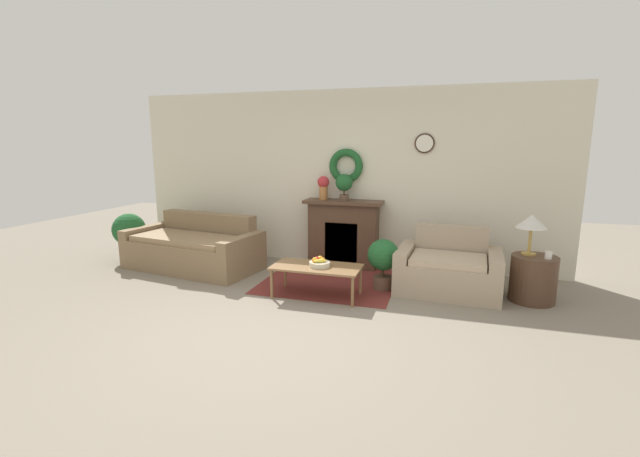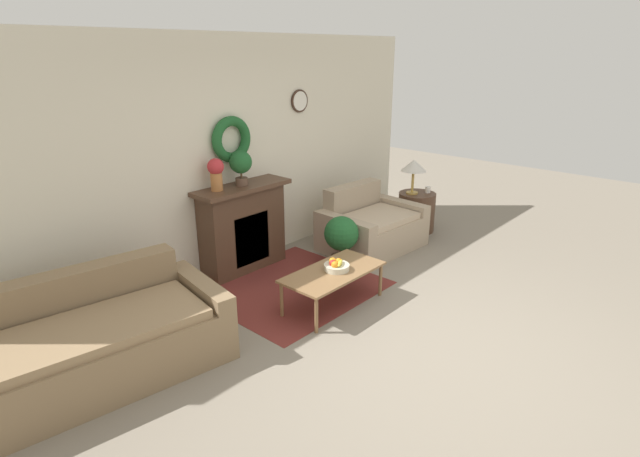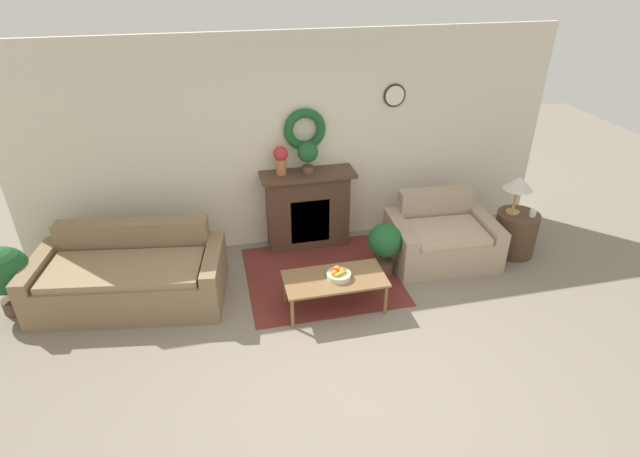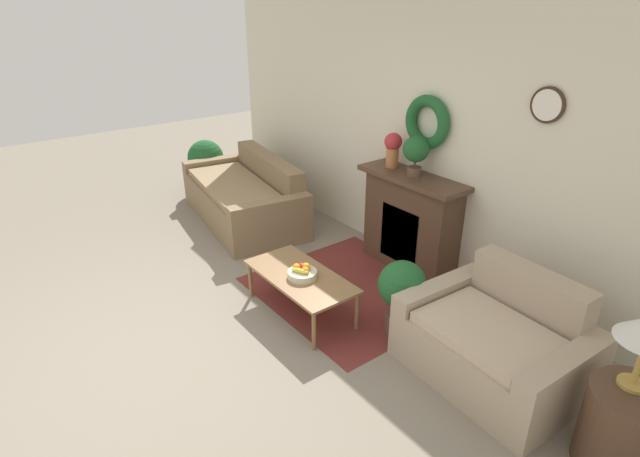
# 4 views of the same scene
# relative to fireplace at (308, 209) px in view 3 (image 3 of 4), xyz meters

# --- Properties ---
(ground_plane) EXTENTS (16.00, 16.00, 0.00)m
(ground_plane) POSITION_rel_fireplace_xyz_m (-0.12, -2.60, -0.53)
(ground_plane) COLOR gray
(floor_rug) EXTENTS (1.80, 1.65, 0.01)m
(floor_rug) POSITION_rel_fireplace_xyz_m (0.00, -0.79, -0.53)
(floor_rug) COLOR maroon
(floor_rug) RESTS_ON ground_plane
(wall_back) EXTENTS (6.80, 0.18, 2.70)m
(wall_back) POSITION_rel_fireplace_xyz_m (-0.12, 0.21, 0.83)
(wall_back) COLOR beige
(wall_back) RESTS_ON ground_plane
(fireplace) EXTENTS (1.19, 0.41, 1.04)m
(fireplace) POSITION_rel_fireplace_xyz_m (0.00, 0.00, 0.00)
(fireplace) COLOR #4C3323
(fireplace) RESTS_ON ground_plane
(couch_left) EXTENTS (2.17, 1.29, 0.81)m
(couch_left) POSITION_rel_fireplace_xyz_m (-2.18, -0.74, -0.23)
(couch_left) COLOR #846B4C
(couch_left) RESTS_ON ground_plane
(loveseat_right) EXTENTS (1.33, 1.01, 0.81)m
(loveseat_right) POSITION_rel_fireplace_xyz_m (1.58, -0.72, -0.24)
(loveseat_right) COLOR tan
(loveseat_right) RESTS_ON ground_plane
(coffee_table) EXTENTS (1.10, 0.55, 0.39)m
(coffee_table) POSITION_rel_fireplace_xyz_m (0.00, -1.41, -0.17)
(coffee_table) COLOR olive
(coffee_table) RESTS_ON ground_plane
(fruit_bowl) EXTENTS (0.26, 0.26, 0.12)m
(fruit_bowl) POSITION_rel_fireplace_xyz_m (0.04, -1.42, -0.09)
(fruit_bowl) COLOR beige
(fruit_bowl) RESTS_ON coffee_table
(side_table_by_loveseat) EXTENTS (0.53, 0.53, 0.56)m
(side_table_by_loveseat) POSITION_rel_fireplace_xyz_m (2.56, -0.82, -0.25)
(side_table_by_loveseat) COLOR #4C3323
(side_table_by_loveseat) RESTS_ON ground_plane
(table_lamp) EXTENTS (0.36, 0.36, 0.49)m
(table_lamp) POSITION_rel_fireplace_xyz_m (2.50, -0.76, 0.43)
(table_lamp) COLOR #B28E42
(table_lamp) RESTS_ON side_table_by_loveseat
(mug) EXTENTS (0.08, 0.08, 0.09)m
(mug) POSITION_rel_fireplace_xyz_m (2.68, -0.91, 0.08)
(mug) COLOR silver
(mug) RESTS_ON side_table_by_loveseat
(vase_on_mantel_left) EXTENTS (0.18, 0.18, 0.36)m
(vase_on_mantel_left) POSITION_rel_fireplace_xyz_m (-0.33, 0.01, 0.72)
(vase_on_mantel_left) COLOR #AD6B38
(vase_on_mantel_left) RESTS_ON fireplace
(potted_plant_on_mantel) EXTENTS (0.26, 0.26, 0.40)m
(potted_plant_on_mantel) POSITION_rel_fireplace_xyz_m (0.01, -0.01, 0.77)
(potted_plant_on_mantel) COLOR brown
(potted_plant_on_mantel) RESTS_ON fireplace
(potted_plant_floor_by_couch) EXTENTS (0.52, 0.52, 0.78)m
(potted_plant_floor_by_couch) POSITION_rel_fireplace_xyz_m (-3.42, -0.68, -0.04)
(potted_plant_floor_by_couch) COLOR brown
(potted_plant_floor_by_couch) RESTS_ON ground_plane
(potted_plant_floor_by_loveseat) EXTENTS (0.41, 0.41, 0.67)m
(potted_plant_floor_by_loveseat) POSITION_rel_fireplace_xyz_m (0.75, -0.89, -0.12)
(potted_plant_floor_by_loveseat) COLOR brown
(potted_plant_floor_by_loveseat) RESTS_ON ground_plane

